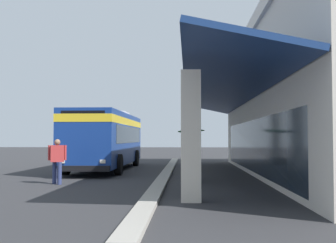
% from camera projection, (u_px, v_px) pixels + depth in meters
% --- Properties ---
extents(ground, '(120.00, 120.00, 0.00)m').
position_uv_depth(ground, '(259.00, 173.00, 20.88)').
color(ground, '#2D2D30').
extents(curb_strip, '(27.17, 0.50, 0.12)m').
position_uv_depth(curb_strip, '(166.00, 173.00, 20.08)').
color(curb_strip, '#9E998E').
rests_on(curb_strip, ground).
extents(transit_bus, '(11.21, 2.86, 3.34)m').
position_uv_depth(transit_bus, '(107.00, 137.00, 23.68)').
color(transit_bus, navy).
rests_on(transit_bus, ground).
extents(pedestrian, '(0.39, 0.68, 1.72)m').
position_uv_depth(pedestrian, '(57.00, 159.00, 15.98)').
color(pedestrian, navy).
rests_on(pedestrian, ground).
extents(potted_palm, '(1.90, 1.81, 2.36)m').
position_uv_depth(potted_palm, '(190.00, 155.00, 27.42)').
color(potted_palm, '#4C4742').
rests_on(potted_palm, ground).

